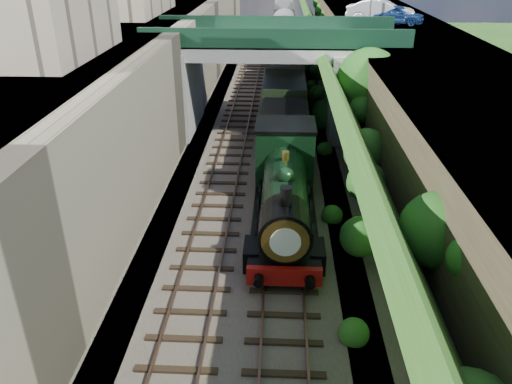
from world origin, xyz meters
name	(u,v)px	position (x,y,z in m)	size (l,w,h in m)	color
trackbed	(264,151)	(0.00, 20.00, 0.10)	(10.00, 90.00, 0.20)	#473F38
retaining_wall	(172,96)	(-5.50, 20.00, 3.50)	(1.00, 90.00, 7.00)	#756B56
street_plateau_left	(114,96)	(-9.00, 20.00, 3.50)	(6.00, 90.00, 7.00)	#262628
street_plateau_right	(427,106)	(9.50, 20.00, 3.12)	(8.00, 90.00, 6.25)	#262628
embankment_slope	(350,112)	(5.04, 19.67, 2.83)	(4.38, 90.00, 6.36)	#1E4714
track_left	(232,148)	(-2.00, 20.00, 0.25)	(2.50, 90.00, 0.20)	black
track_right	(284,149)	(1.20, 20.00, 0.25)	(2.50, 90.00, 0.20)	black
road_bridge	(281,72)	(0.94, 24.00, 4.08)	(16.00, 6.40, 7.25)	gray
building_near	(46,10)	(-9.50, 14.00, 9.00)	(4.00, 8.00, 4.00)	gray
tree	(370,82)	(5.91, 19.27, 4.65)	(3.60, 3.80, 6.60)	black
car_blue	(396,14)	(9.44, 30.82, 6.94)	(1.62, 4.03, 1.37)	navy
car_silver	(381,11)	(8.38, 31.50, 7.08)	(1.76, 5.05, 1.67)	silver
locomotive	(285,191)	(1.20, 10.80, 1.89)	(3.10, 10.22, 3.83)	black
tender	(284,139)	(1.20, 18.16, 1.62)	(2.70, 6.00, 3.05)	black
coach_front	(284,79)	(1.20, 30.76, 2.05)	(2.90, 18.00, 3.70)	black
coach_middle	(284,39)	(1.20, 49.56, 2.05)	(2.90, 18.00, 3.70)	black
coach_rear	(284,17)	(1.20, 68.36, 2.05)	(2.90, 18.00, 3.70)	black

